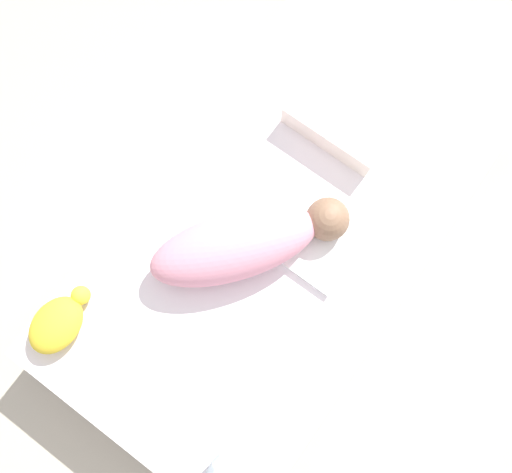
{
  "coord_description": "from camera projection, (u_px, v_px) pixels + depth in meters",
  "views": [
    {
      "loc": [
        -0.27,
        -0.13,
        1.59
      ],
      "look_at": [
        -0.06,
        0.03,
        0.27
      ],
      "focal_mm": 35.0,
      "sensor_mm": 36.0,
      "label": 1
    }
  ],
  "objects": [
    {
      "name": "burp_cloth",
      "position": [
        319.0,
        245.0,
        1.38
      ],
      "size": [
        0.21,
        0.2,
        0.02
      ],
      "color": "white",
      "rests_on": "bed_mattress"
    },
    {
      "name": "swaddled_baby",
      "position": [
        246.0,
        243.0,
        1.31
      ],
      "size": [
        0.5,
        0.43,
        0.14
      ],
      "rotation": [
        0.0,
        0.0,
        5.63
      ],
      "color": "pink",
      "rests_on": "bed_mattress"
    },
    {
      "name": "bed_mattress",
      "position": [
        275.0,
        237.0,
        1.5
      ],
      "size": [
        1.4,
        0.78,
        0.22
      ],
      "color": "white",
      "rests_on": "ground_plane"
    },
    {
      "name": "pillow",
      "position": [
        359.0,
        96.0,
        1.43
      ],
      "size": [
        0.36,
        0.29,
        0.08
      ],
      "color": "white",
      "rests_on": "bed_mattress"
    },
    {
      "name": "turtle_plush",
      "position": [
        58.0,
        322.0,
        1.31
      ],
      "size": [
        0.2,
        0.12,
        0.08
      ],
      "color": "yellow",
      "rests_on": "bed_mattress"
    },
    {
      "name": "ground_plane",
      "position": [
        274.0,
        244.0,
        1.61
      ],
      "size": [
        12.0,
        12.0,
        0.0
      ],
      "primitive_type": "plane",
      "color": "#B2A893"
    }
  ]
}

